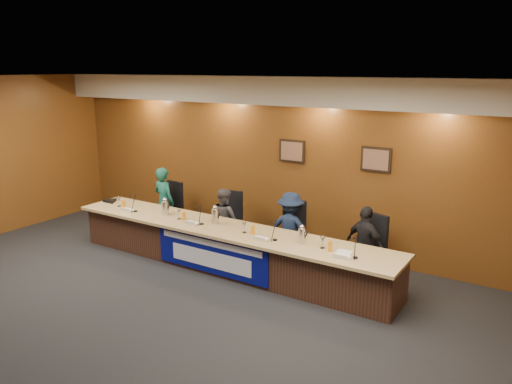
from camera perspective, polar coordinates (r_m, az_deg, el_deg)
floor at (r=7.09m, az=-15.31°, el=-14.71°), size 10.00×10.00×0.00m
ceiling at (r=6.25m, az=-17.23°, el=12.05°), size 10.00×8.00×0.04m
wall_back at (r=9.51m, az=2.10°, el=3.45°), size 10.00×0.04×3.20m
soffit at (r=9.15m, az=1.36°, el=11.55°), size 10.00×0.50×0.50m
dais_body at (r=8.56m, az=-3.48°, el=-6.49°), size 6.00×0.80×0.70m
dais_top at (r=8.40m, az=-3.71°, el=-4.20°), size 6.10×0.95×0.05m
banner at (r=8.24m, az=-5.19°, el=-7.14°), size 2.20×0.02×0.65m
banner_text_upper at (r=8.16m, az=-5.28°, el=-5.86°), size 2.00×0.01×0.10m
banner_text_lower at (r=8.26m, az=-5.23°, el=-7.68°), size 1.60×0.01×0.28m
wall_photo_left at (r=9.25m, az=4.15°, el=4.69°), size 0.52×0.04×0.42m
wall_photo_right at (r=8.62m, az=13.55°, el=3.63°), size 0.52×0.04×0.42m
panelist_a at (r=10.25m, az=-10.45°, el=-1.11°), size 0.56×0.41×1.42m
panelist_b at (r=9.36m, az=-3.65°, el=-3.11°), size 0.69×0.60×1.19m
panelist_c at (r=8.61m, az=3.97°, el=-4.25°), size 0.89×0.59×1.30m
panelist_d at (r=8.10m, az=12.37°, el=-5.92°), size 0.80×0.55×1.26m
office_chair_a at (r=10.38m, az=-10.02°, el=-2.21°), size 0.52×0.52×0.08m
office_chair_b at (r=9.47m, az=-3.28°, el=-3.62°), size 0.55×0.55×0.08m
office_chair_c at (r=8.75m, az=4.27°, el=-5.13°), size 0.63×0.63×0.08m
office_chair_d at (r=8.24m, az=12.56°, el=-6.68°), size 0.61×0.61×0.08m
nameplate_a at (r=9.54m, az=-14.66°, el=-1.95°), size 0.24×0.08×0.10m
microphone_a at (r=9.52m, az=-13.61°, el=-2.14°), size 0.07×0.07×0.02m
juice_glass_a at (r=9.81m, az=-14.88°, el=-1.35°), size 0.06×0.06×0.15m
water_glass_a at (r=9.93m, az=-15.40°, el=-1.09°), size 0.08×0.08×0.18m
nameplate_b at (r=8.54m, az=-7.55°, el=-3.48°), size 0.24×0.08×0.10m
microphone_b at (r=8.57m, az=-6.22°, el=-3.63°), size 0.07×0.07×0.02m
juice_glass_b at (r=8.81m, az=-8.23°, el=-2.76°), size 0.06×0.06×0.15m
water_glass_b at (r=8.89m, az=-8.79°, el=-2.52°), size 0.08×0.08×0.18m
nameplate_c at (r=7.71m, az=0.34°, el=-5.30°), size 0.24×0.08×0.10m
microphone_c at (r=7.75m, az=2.17°, el=-5.49°), size 0.07×0.07×0.02m
juice_glass_c at (r=8.00m, az=-0.36°, el=-4.35°), size 0.06×0.06×0.15m
water_glass_c at (r=8.08m, az=-1.33°, el=-4.06°), size 0.08×0.08×0.18m
nameplate_d at (r=7.10m, az=9.61°, el=-7.27°), size 0.24×0.08×0.10m
microphone_d at (r=7.19m, az=11.30°, el=-7.37°), size 0.07×0.07×0.02m
juice_glass_d at (r=7.37m, az=8.48°, el=-6.16°), size 0.06×0.06×0.15m
water_glass_d at (r=7.46m, az=7.62°, el=-5.74°), size 0.08×0.08×0.18m
carafe_left at (r=9.19m, az=-10.33°, el=-1.81°), size 0.13×0.13×0.25m
carafe_mid at (r=8.55m, az=-4.67°, el=-2.79°), size 0.12×0.12×0.26m
carafe_right at (r=7.61m, az=5.26°, el=-5.03°), size 0.11×0.11×0.24m
speakerphone at (r=10.30m, az=-16.28°, el=-0.99°), size 0.32×0.32×0.05m
paper_stack at (r=7.34m, az=9.92°, el=-6.90°), size 0.26×0.33×0.01m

